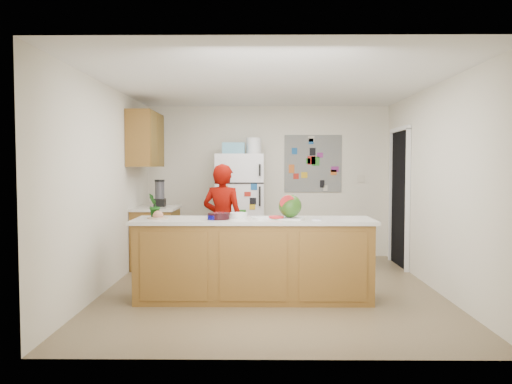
{
  "coord_description": "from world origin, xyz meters",
  "views": [
    {
      "loc": [
        -0.12,
        -6.07,
        1.51
      ],
      "look_at": [
        -0.18,
        0.2,
        1.18
      ],
      "focal_mm": 35.0,
      "sensor_mm": 36.0,
      "label": 1
    }
  ],
  "objects_px": {
    "refrigerator": "(240,207)",
    "watermelon": "(290,206)",
    "person": "(223,222)",
    "cherry_bowl": "(219,216)"
  },
  "relations": [
    {
      "from": "cherry_bowl",
      "to": "watermelon",
      "type": "bearing_deg",
      "value": 6.01
    },
    {
      "from": "person",
      "to": "watermelon",
      "type": "xyz_separation_m",
      "value": [
        0.84,
        -1.01,
        0.29
      ]
    },
    {
      "from": "watermelon",
      "to": "person",
      "type": "bearing_deg",
      "value": 129.56
    },
    {
      "from": "watermelon",
      "to": "cherry_bowl",
      "type": "bearing_deg",
      "value": -173.99
    },
    {
      "from": "person",
      "to": "cherry_bowl",
      "type": "xyz_separation_m",
      "value": [
        0.04,
        -1.1,
        0.18
      ]
    },
    {
      "from": "refrigerator",
      "to": "watermelon",
      "type": "relative_size",
      "value": 6.61
    },
    {
      "from": "watermelon",
      "to": "refrigerator",
      "type": "bearing_deg",
      "value": 105.66
    },
    {
      "from": "refrigerator",
      "to": "cherry_bowl",
      "type": "xyz_separation_m",
      "value": [
        -0.14,
        -2.44,
        0.11
      ]
    },
    {
      "from": "refrigerator",
      "to": "person",
      "type": "xyz_separation_m",
      "value": [
        -0.18,
        -1.34,
        -0.08
      ]
    },
    {
      "from": "person",
      "to": "refrigerator",
      "type": "bearing_deg",
      "value": -80.11
    }
  ]
}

